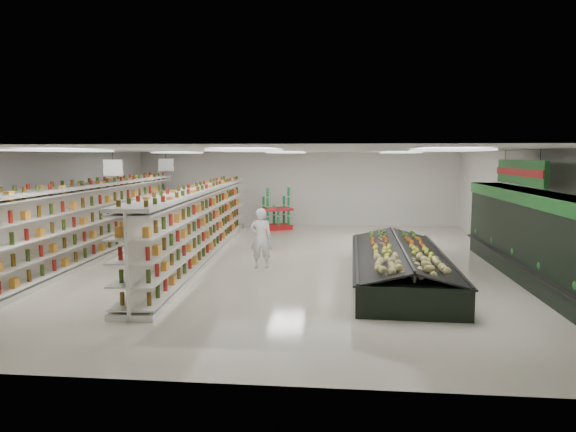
# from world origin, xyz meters

# --- Properties ---
(floor) EXTENTS (16.00, 16.00, 0.00)m
(floor) POSITION_xyz_m (0.00, 0.00, 0.00)
(floor) COLOR beige
(floor) RESTS_ON ground
(ceiling) EXTENTS (14.00, 16.00, 0.02)m
(ceiling) POSITION_xyz_m (0.00, 0.00, 3.20)
(ceiling) COLOR white
(ceiling) RESTS_ON wall_back
(wall_back) EXTENTS (14.00, 0.02, 3.20)m
(wall_back) POSITION_xyz_m (0.00, 8.00, 1.60)
(wall_back) COLOR silver
(wall_back) RESTS_ON floor
(wall_front) EXTENTS (14.00, 0.02, 3.20)m
(wall_front) POSITION_xyz_m (0.00, -8.00, 1.60)
(wall_front) COLOR silver
(wall_front) RESTS_ON floor
(wall_left) EXTENTS (0.02, 16.00, 3.20)m
(wall_left) POSITION_xyz_m (-7.00, 0.00, 1.60)
(wall_left) COLOR silver
(wall_left) RESTS_ON floor
(wall_right) EXTENTS (0.02, 16.00, 3.20)m
(wall_right) POSITION_xyz_m (7.00, 0.00, 1.60)
(wall_right) COLOR silver
(wall_right) RESTS_ON floor
(produce_wall_case) EXTENTS (0.93, 8.00, 2.20)m
(produce_wall_case) POSITION_xyz_m (6.53, -1.50, 1.24)
(produce_wall_case) COLOR black
(produce_wall_case) RESTS_ON floor
(aisle_sign_near) EXTENTS (0.52, 0.06, 0.75)m
(aisle_sign_near) POSITION_xyz_m (-3.80, -2.00, 2.75)
(aisle_sign_near) COLOR white
(aisle_sign_near) RESTS_ON ceiling
(aisle_sign_far) EXTENTS (0.52, 0.06, 0.75)m
(aisle_sign_far) POSITION_xyz_m (-3.80, 2.00, 2.75)
(aisle_sign_far) COLOR white
(aisle_sign_far) RESTS_ON ceiling
(hortifruti_banner) EXTENTS (0.12, 3.20, 0.95)m
(hortifruti_banner) POSITION_xyz_m (6.25, -1.50, 2.65)
(hortifruti_banner) COLOR #1B6722
(hortifruti_banner) RESTS_ON ceiling
(gondola_left) EXTENTS (1.28, 12.92, 2.24)m
(gondola_left) POSITION_xyz_m (-5.49, 0.12, 1.03)
(gondola_left) COLOR white
(gondola_left) RESTS_ON floor
(gondola_center) EXTENTS (1.47, 12.14, 2.10)m
(gondola_center) POSITION_xyz_m (-2.25, 0.41, 0.96)
(gondola_center) COLOR white
(gondola_center) RESTS_ON floor
(produce_island) EXTENTS (2.45, 6.35, 0.94)m
(produce_island) POSITION_xyz_m (3.36, -1.94, 0.43)
(produce_island) COLOR black
(produce_island) RESTS_ON floor
(soda_endcap) EXTENTS (1.49, 1.29, 1.60)m
(soda_endcap) POSITION_xyz_m (-0.71, 6.56, 0.77)
(soda_endcap) COLOR #AE1314
(soda_endcap) RESTS_ON floor
(shopper_main) EXTENTS (0.61, 0.41, 1.65)m
(shopper_main) POSITION_xyz_m (-0.22, -0.89, 0.82)
(shopper_main) COLOR white
(shopper_main) RESTS_ON floor
(shopper_background) EXTENTS (0.69, 0.89, 1.61)m
(shopper_background) POSITION_xyz_m (-4.20, 4.02, 0.80)
(shopper_background) COLOR tan
(shopper_background) RESTS_ON floor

